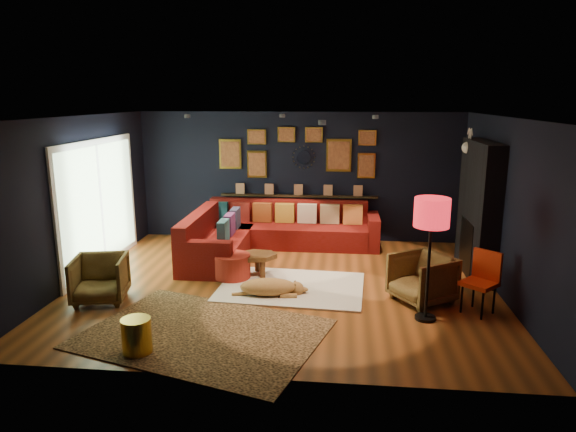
# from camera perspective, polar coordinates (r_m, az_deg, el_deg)

# --- Properties ---
(floor) EXTENTS (6.50, 6.50, 0.00)m
(floor) POSITION_cam_1_polar(r_m,az_deg,el_deg) (8.12, -0.50, -7.70)
(floor) COLOR #974F20
(floor) RESTS_ON ground
(room_walls) EXTENTS (6.50, 6.50, 6.50)m
(room_walls) POSITION_cam_1_polar(r_m,az_deg,el_deg) (7.70, -0.52, 3.45)
(room_walls) COLOR black
(room_walls) RESTS_ON ground
(sectional) EXTENTS (3.41, 2.69, 0.86)m
(sectional) POSITION_cam_1_polar(r_m,az_deg,el_deg) (9.81, -2.87, -2.06)
(sectional) COLOR maroon
(sectional) RESTS_ON ground
(ledge) EXTENTS (3.20, 0.12, 0.04)m
(ledge) POSITION_cam_1_polar(r_m,az_deg,el_deg) (10.45, 1.16, 2.25)
(ledge) COLOR black
(ledge) RESTS_ON room_walls
(gallery_wall) EXTENTS (3.15, 0.04, 1.02)m
(gallery_wall) POSITION_cam_1_polar(r_m,az_deg,el_deg) (10.35, 1.13, 7.12)
(gallery_wall) COLOR gold
(gallery_wall) RESTS_ON room_walls
(sunburst_mirror) EXTENTS (0.47, 0.16, 0.47)m
(sunburst_mirror) POSITION_cam_1_polar(r_m,az_deg,el_deg) (10.36, 1.76, 6.53)
(sunburst_mirror) COLOR silver
(sunburst_mirror) RESTS_ON room_walls
(fireplace) EXTENTS (0.31, 1.60, 2.20)m
(fireplace) POSITION_cam_1_polar(r_m,az_deg,el_deg) (8.93, 20.32, 0.23)
(fireplace) COLOR black
(fireplace) RESTS_ON ground
(deer_head) EXTENTS (0.50, 0.28, 0.45)m
(deer_head) POSITION_cam_1_polar(r_m,az_deg,el_deg) (9.26, 20.37, 7.13)
(deer_head) COLOR white
(deer_head) RESTS_ON fireplace
(sliding_door) EXTENTS (0.06, 2.80, 2.20)m
(sliding_door) POSITION_cam_1_polar(r_m,az_deg,el_deg) (9.28, -20.20, 1.20)
(sliding_door) COLOR white
(sliding_door) RESTS_ON ground
(ceiling_spots) EXTENTS (3.30, 2.50, 0.06)m
(ceiling_spots) POSITION_cam_1_polar(r_m,az_deg,el_deg) (8.39, 0.10, 10.89)
(ceiling_spots) COLOR black
(ceiling_spots) RESTS_ON room_walls
(shag_rug) EXTENTS (2.28, 1.73, 0.03)m
(shag_rug) POSITION_cam_1_polar(r_m,az_deg,el_deg) (8.01, 0.38, -7.89)
(shag_rug) COLOR silver
(shag_rug) RESTS_ON ground
(leopard_rug) EXTENTS (3.31, 2.77, 0.02)m
(leopard_rug) POSITION_cam_1_polar(r_m,az_deg,el_deg) (6.63, -9.38, -12.77)
(leopard_rug) COLOR #B9834E
(leopard_rug) RESTS_ON ground
(coffee_table) EXTENTS (0.82, 0.69, 0.36)m
(coffee_table) POSITION_cam_1_polar(r_m,az_deg,el_deg) (8.42, -3.62, -4.68)
(coffee_table) COLOR brown
(coffee_table) RESTS_ON shag_rug
(pouf) EXTENTS (0.58, 0.58, 0.38)m
(pouf) POSITION_cam_1_polar(r_m,az_deg,el_deg) (8.37, -6.21, -5.54)
(pouf) COLOR maroon
(pouf) RESTS_ON shag_rug
(armchair_left) EXTENTS (0.84, 0.81, 0.74)m
(armchair_left) POSITION_cam_1_polar(r_m,az_deg,el_deg) (7.87, -20.19, -6.36)
(armchair_left) COLOR #AA843C
(armchair_left) RESTS_ON ground
(armchair_right) EXTENTS (0.99, 1.00, 0.76)m
(armchair_right) POSITION_cam_1_polar(r_m,az_deg,el_deg) (7.62, 14.69, -6.50)
(armchair_right) COLOR #AA843C
(armchair_right) RESTS_ON ground
(gold_stool) EXTENTS (0.34, 0.34, 0.42)m
(gold_stool) POSITION_cam_1_polar(r_m,az_deg,el_deg) (6.27, -16.46, -12.68)
(gold_stool) COLOR gold
(gold_stool) RESTS_ON ground
(orange_chair) EXTENTS (0.57, 0.57, 0.86)m
(orange_chair) POSITION_cam_1_polar(r_m,az_deg,el_deg) (7.48, 20.79, -6.33)
(orange_chair) COLOR black
(orange_chair) RESTS_ON ground
(floor_lamp) EXTENTS (0.45, 0.45, 1.64)m
(floor_lamp) POSITION_cam_1_polar(r_m,az_deg,el_deg) (6.76, 15.67, -0.22)
(floor_lamp) COLOR black
(floor_lamp) RESTS_ON ground
(dog) EXTENTS (1.19, 0.68, 0.36)m
(dog) POSITION_cam_1_polar(r_m,az_deg,el_deg) (7.63, -2.21, -7.53)
(dog) COLOR #B4894A
(dog) RESTS_ON leopard_rug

